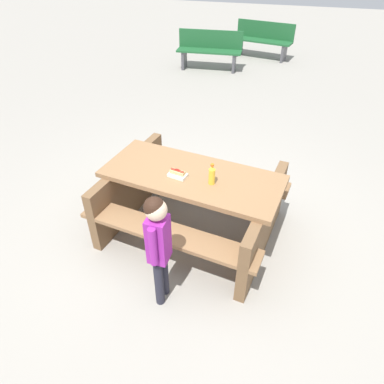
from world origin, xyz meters
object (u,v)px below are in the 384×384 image
at_px(child_in_coat, 158,239).
at_px(park_bench_mid, 263,39).
at_px(hotdog_tray, 178,174).
at_px(soda_bottle, 212,175).
at_px(picnic_table, 192,198).
at_px(park_bench_near, 210,49).

xyz_separation_m(child_in_coat, park_bench_mid, (-0.01, -7.75, -0.28)).
bearing_deg(hotdog_tray, child_in_coat, 97.11).
height_order(soda_bottle, hotdog_tray, soda_bottle).
xyz_separation_m(picnic_table, park_bench_near, (1.11, -5.54, 0.00)).
relative_size(child_in_coat, park_bench_near, 0.75).
distance_m(hotdog_tray, child_in_coat, 0.87).
bearing_deg(park_bench_mid, picnic_table, 90.08).
bearing_deg(park_bench_mid, soda_bottle, 91.93).
bearing_deg(picnic_table, soda_bottle, 155.08).
relative_size(soda_bottle, park_bench_near, 0.14).
height_order(hotdog_tray, child_in_coat, child_in_coat).
xyz_separation_m(hotdog_tray, park_bench_near, (0.99, -5.61, -0.33)).
distance_m(picnic_table, park_bench_near, 5.65).
bearing_deg(picnic_table, child_in_coat, 88.88).
distance_m(hotdog_tray, park_bench_near, 5.71).
xyz_separation_m(child_in_coat, park_bench_near, (1.09, -6.48, -0.28)).
xyz_separation_m(park_bench_near, park_bench_mid, (-1.10, -1.27, 0.00)).
height_order(picnic_table, child_in_coat, child_in_coat).
bearing_deg(park_bench_near, hotdog_tray, 99.97).
bearing_deg(soda_bottle, park_bench_mid, -88.07).
bearing_deg(child_in_coat, hotdog_tray, -82.89).
bearing_deg(picnic_table, park_bench_near, -78.64).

